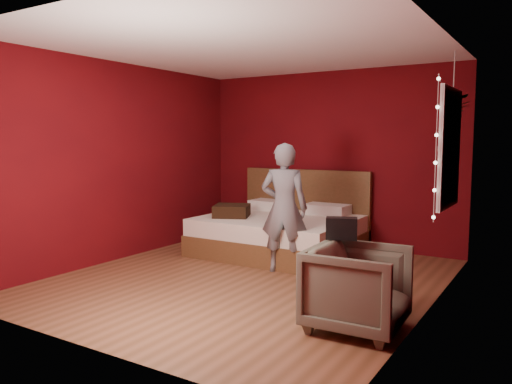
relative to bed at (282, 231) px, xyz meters
name	(u,v)px	position (x,y,z in m)	size (l,w,h in m)	color
floor	(248,279)	(0.34, -1.42, -0.30)	(4.50, 4.50, 0.00)	brown
room_walls	(248,132)	(0.34, -1.42, 1.38)	(4.04, 4.54, 2.62)	#600A0E
window	(449,148)	(2.30, -0.52, 1.20)	(0.05, 0.97, 1.27)	white
fairy_lights	(436,149)	(2.28, -1.04, 1.20)	(0.04, 0.04, 1.45)	silver
bed	(282,231)	(0.00, 0.00, 0.00)	(2.06, 1.75, 1.14)	brown
person	(284,208)	(0.53, -0.92, 0.48)	(0.57, 0.37, 1.55)	slate
armchair	(358,288)	(1.94, -2.23, 0.06)	(0.76, 0.78, 0.71)	#575545
handbag	(342,228)	(1.70, -2.01, 0.51)	(0.27, 0.14, 0.19)	black
throw_pillow	(232,211)	(-0.58, -0.42, 0.30)	(0.47, 0.47, 0.17)	black
hanging_plant	(453,112)	(2.22, 0.04, 1.61)	(0.43, 0.40, 0.90)	silver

